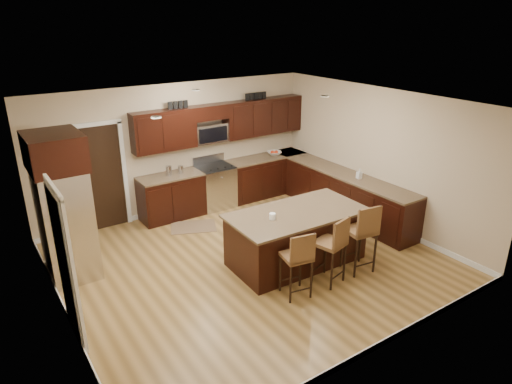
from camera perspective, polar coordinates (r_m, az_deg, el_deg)
floor at (r=7.94m, az=-0.66°, el=-8.63°), size 6.00×6.00×0.00m
ceiling at (r=6.99m, az=-0.75°, el=10.92°), size 6.00×6.00×0.00m
wall_back at (r=9.66m, az=-9.71°, el=5.34°), size 6.00×0.00×6.00m
wall_left at (r=6.37m, az=-24.00°, el=-4.89°), size 0.00×5.50×5.50m
wall_right at (r=9.25m, az=15.08°, el=4.19°), size 0.00×5.50×5.50m
base_cabinets at (r=9.81m, az=3.99°, el=0.36°), size 4.02×3.96×0.92m
upper_cabinets at (r=9.86m, az=-3.92°, el=8.86°), size 4.00×0.33×0.80m
range at (r=9.96m, az=-5.14°, el=0.74°), size 0.76×0.64×1.11m
microwave at (r=9.75m, az=-5.80°, el=7.33°), size 0.76×0.31×0.40m
doorway at (r=9.23m, az=-18.88°, el=1.62°), size 0.85×0.03×2.06m
pantry_door at (r=6.25m, az=-22.83°, el=-8.62°), size 0.03×0.80×2.04m
letter_decor at (r=9.70m, az=-4.73°, el=11.37°), size 2.20×0.03×0.15m
island at (r=7.77m, az=5.02°, el=-5.82°), size 2.33×1.27×0.92m
stool_left at (r=6.73m, az=5.33°, el=-8.12°), size 0.47×0.47×1.07m
stool_mid at (r=7.11m, az=9.67°, el=-6.31°), size 0.51×0.51×1.12m
stool_right at (r=7.50m, az=13.20°, el=-4.74°), size 0.50×0.50×1.19m
refrigerator at (r=7.65m, az=-22.96°, el=-1.57°), size 0.79×0.96×2.35m
floor_mat at (r=9.21m, az=-7.83°, el=-4.33°), size 1.05×0.90×0.01m
fruit_bowl at (r=10.61m, az=2.31°, el=4.89°), size 0.41×0.41×0.08m
soap_bottle at (r=9.26m, az=12.79°, el=2.26°), size 0.10×0.10×0.20m
canister_tall at (r=9.36m, az=-10.85°, el=2.62°), size 0.12×0.12×0.20m
canister_short at (r=9.46m, az=-9.41°, el=2.79°), size 0.11×0.11×0.16m
island_jar at (r=7.26m, az=2.07°, el=-3.05°), size 0.10×0.10×0.10m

